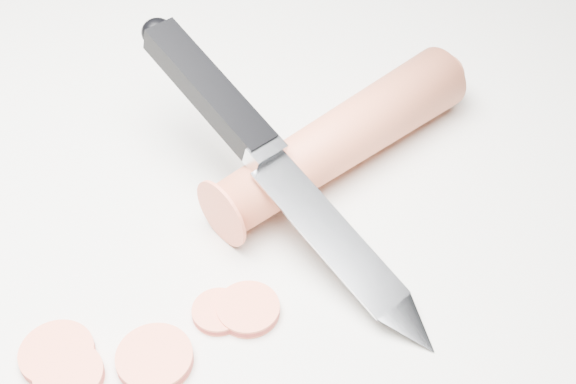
# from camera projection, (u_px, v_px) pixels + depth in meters

# --- Properties ---
(ground) EXTENTS (2.40, 2.40, 0.00)m
(ground) POSITION_uv_depth(u_px,v_px,m) (234.00, 275.00, 0.45)
(ground) COLOR silver
(ground) RESTS_ON ground
(carrot) EXTENTS (0.13, 0.18, 0.04)m
(carrot) POSITION_uv_depth(u_px,v_px,m) (341.00, 139.00, 0.50)
(carrot) COLOR #D45E3B
(carrot) RESTS_ON ground
(carrot_slice_0) EXTENTS (0.04, 0.04, 0.01)m
(carrot_slice_0) POSITION_uv_depth(u_px,v_px,m) (155.00, 359.00, 0.41)
(carrot_slice_0) COLOR #F46744
(carrot_slice_0) RESTS_ON ground
(carrot_slice_1) EXTENTS (0.04, 0.04, 0.01)m
(carrot_slice_1) POSITION_uv_depth(u_px,v_px,m) (69.00, 375.00, 0.40)
(carrot_slice_1) COLOR #F46744
(carrot_slice_1) RESTS_ON ground
(carrot_slice_2) EXTENTS (0.03, 0.03, 0.01)m
(carrot_slice_2) POSITION_uv_depth(u_px,v_px,m) (248.00, 309.00, 0.43)
(carrot_slice_2) COLOR #F46744
(carrot_slice_2) RESTS_ON ground
(carrot_slice_3) EXTENTS (0.03, 0.03, 0.01)m
(carrot_slice_3) POSITION_uv_depth(u_px,v_px,m) (219.00, 312.00, 0.43)
(carrot_slice_3) COLOR #F46744
(carrot_slice_3) RESTS_ON ground
(carrot_slice_5) EXTENTS (0.04, 0.04, 0.01)m
(carrot_slice_5) POSITION_uv_depth(u_px,v_px,m) (57.00, 354.00, 0.41)
(carrot_slice_5) COLOR #F46744
(carrot_slice_5) RESTS_ON ground
(kitchen_knife) EXTENTS (0.23, 0.16, 0.09)m
(kitchen_knife) POSITION_uv_depth(u_px,v_px,m) (281.00, 168.00, 0.45)
(kitchen_knife) COLOR #B3B5BA
(kitchen_knife) RESTS_ON ground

